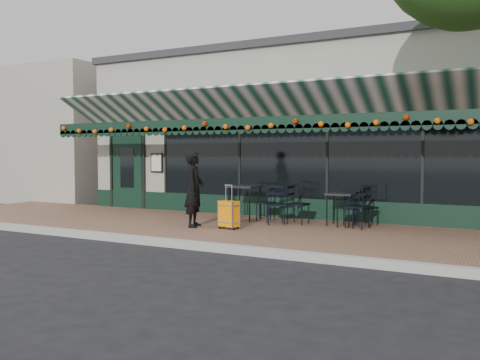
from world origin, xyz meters
The scene contains 15 objects.
ground centered at (0.00, 0.00, 0.00)m, with size 80.00×80.00×0.00m, color black.
sidewalk centered at (0.00, 2.00, 0.07)m, with size 18.00×4.00×0.15m, color brown.
curb centered at (0.00, -0.08, 0.07)m, with size 18.00×0.16×0.15m, color #9E9E99.
restaurant_building centered at (0.00, 7.84, 2.27)m, with size 12.00×9.60×4.50m.
neighbor_building_left centered at (-13.00, 8.00, 2.40)m, with size 12.00×8.00×4.80m, color gray.
woman centered at (-0.83, 1.49, 0.99)m, with size 0.61×0.40×1.68m, color black.
suitcase centered at (0.00, 1.56, 0.47)m, with size 0.46×0.32×0.94m.
cafe_table_a centered at (1.99, 3.17, 0.81)m, with size 0.60×0.60×0.74m.
cafe_table_b centered at (-0.39, 3.05, 0.91)m, with size 0.68×0.68×0.84m.
chair_a_left centered at (2.41, 2.96, 0.61)m, with size 0.46×0.46×0.92m, color black, non-canonical shape.
chair_a_right centered at (2.49, 3.49, 0.54)m, with size 0.39×0.39×0.79m, color black, non-canonical shape.
chair_a_front centered at (2.21, 2.98, 0.58)m, with size 0.43×0.43×0.86m, color black, non-canonical shape.
chair_b_left centered at (0.11, 3.19, 0.57)m, with size 0.42×0.42×0.84m, color black, non-canonical shape.
chair_b_right centered at (1.02, 3.02, 0.60)m, with size 0.45×0.45×0.89m, color black, non-canonical shape.
chair_b_front centered at (0.59, 2.71, 0.60)m, with size 0.45×0.45×0.90m, color black, non-canonical shape.
Camera 1 is at (5.24, -7.91, 1.77)m, focal length 38.00 mm.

